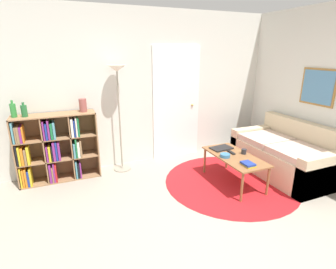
{
  "coord_description": "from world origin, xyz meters",
  "views": [
    {
      "loc": [
        -1.35,
        -1.66,
        1.92
      ],
      "look_at": [
        -0.05,
        1.45,
        0.85
      ],
      "focal_mm": 28.0,
      "sensor_mm": 36.0,
      "label": 1
    }
  ],
  "objects_px": {
    "floor_lamp": "(118,86)",
    "bowl": "(225,155)",
    "laptop": "(221,148)",
    "bottle_middle": "(24,111)",
    "coffee_table": "(235,158)",
    "couch": "(286,156)",
    "bottle_left": "(13,110)",
    "vase_on_shelf": "(83,105)",
    "bookshelf": "(53,148)",
    "cup": "(244,151)"
  },
  "relations": [
    {
      "from": "bottle_middle",
      "to": "bottle_left",
      "type": "bearing_deg",
      "value": 169.98
    },
    {
      "from": "bottle_middle",
      "to": "laptop",
      "type": "bearing_deg",
      "value": -16.6
    },
    {
      "from": "floor_lamp",
      "to": "bottle_left",
      "type": "bearing_deg",
      "value": 178.92
    },
    {
      "from": "coffee_table",
      "to": "bottle_middle",
      "type": "height_order",
      "value": "bottle_middle"
    },
    {
      "from": "bookshelf",
      "to": "couch",
      "type": "distance_m",
      "value": 3.68
    },
    {
      "from": "laptop",
      "to": "vase_on_shelf",
      "type": "bearing_deg",
      "value": 156.85
    },
    {
      "from": "coffee_table",
      "to": "vase_on_shelf",
      "type": "height_order",
      "value": "vase_on_shelf"
    },
    {
      "from": "bookshelf",
      "to": "vase_on_shelf",
      "type": "distance_m",
      "value": 0.8
    },
    {
      "from": "coffee_table",
      "to": "cup",
      "type": "bearing_deg",
      "value": 2.11
    },
    {
      "from": "coffee_table",
      "to": "bottle_left",
      "type": "distance_m",
      "value": 3.22
    },
    {
      "from": "laptop",
      "to": "coffee_table",
      "type": "bearing_deg",
      "value": -86.31
    },
    {
      "from": "laptop",
      "to": "bottle_left",
      "type": "height_order",
      "value": "bottle_left"
    },
    {
      "from": "floor_lamp",
      "to": "cup",
      "type": "xyz_separation_m",
      "value": [
        1.61,
        -1.13,
        -0.92
      ]
    },
    {
      "from": "bowl",
      "to": "couch",
      "type": "bearing_deg",
      "value": -1.66
    },
    {
      "from": "laptop",
      "to": "bowl",
      "type": "xyz_separation_m",
      "value": [
        -0.14,
        -0.31,
        0.01
      ]
    },
    {
      "from": "floor_lamp",
      "to": "bowl",
      "type": "relative_size",
      "value": 11.88
    },
    {
      "from": "cup",
      "to": "vase_on_shelf",
      "type": "bearing_deg",
      "value": 151.74
    },
    {
      "from": "cup",
      "to": "vase_on_shelf",
      "type": "relative_size",
      "value": 0.38
    },
    {
      "from": "couch",
      "to": "floor_lamp",
      "type": "bearing_deg",
      "value": 154.58
    },
    {
      "from": "laptop",
      "to": "vase_on_shelf",
      "type": "relative_size",
      "value": 1.8
    },
    {
      "from": "coffee_table",
      "to": "vase_on_shelf",
      "type": "xyz_separation_m",
      "value": [
        -1.99,
        1.16,
        0.74
      ]
    },
    {
      "from": "bookshelf",
      "to": "vase_on_shelf",
      "type": "bearing_deg",
      "value": -0.28
    },
    {
      "from": "floor_lamp",
      "to": "bottle_middle",
      "type": "xyz_separation_m",
      "value": [
        -1.33,
        0.0,
        -0.28
      ]
    },
    {
      "from": "bottle_left",
      "to": "bottle_middle",
      "type": "bearing_deg",
      "value": -10.02
    },
    {
      "from": "couch",
      "to": "coffee_table",
      "type": "height_order",
      "value": "couch"
    },
    {
      "from": "floor_lamp",
      "to": "bowl",
      "type": "xyz_separation_m",
      "value": [
        1.28,
        -1.13,
        -0.94
      ]
    },
    {
      "from": "bookshelf",
      "to": "couch",
      "type": "relative_size",
      "value": 0.73
    },
    {
      "from": "bookshelf",
      "to": "coffee_table",
      "type": "xyz_separation_m",
      "value": [
        2.47,
        -1.16,
        -0.12
      ]
    },
    {
      "from": "bookshelf",
      "to": "laptop",
      "type": "xyz_separation_m",
      "value": [
        2.45,
        -0.84,
        -0.06
      ]
    },
    {
      "from": "bottle_middle",
      "to": "vase_on_shelf",
      "type": "bearing_deg",
      "value": 1.31
    },
    {
      "from": "floor_lamp",
      "to": "coffee_table",
      "type": "height_order",
      "value": "floor_lamp"
    },
    {
      "from": "coffee_table",
      "to": "bowl",
      "type": "bearing_deg",
      "value": 175.69
    },
    {
      "from": "couch",
      "to": "cup",
      "type": "xyz_separation_m",
      "value": [
        -0.84,
        0.03,
        0.19
      ]
    },
    {
      "from": "floor_lamp",
      "to": "bottle_left",
      "type": "relative_size",
      "value": 7.19
    },
    {
      "from": "bowl",
      "to": "bottle_left",
      "type": "distance_m",
      "value": 3.06
    },
    {
      "from": "bookshelf",
      "to": "cup",
      "type": "relative_size",
      "value": 15.29
    },
    {
      "from": "bowl",
      "to": "vase_on_shelf",
      "type": "bearing_deg",
      "value": 147.73
    },
    {
      "from": "bookshelf",
      "to": "floor_lamp",
      "type": "distance_m",
      "value": 1.37
    },
    {
      "from": "laptop",
      "to": "bottle_middle",
      "type": "bearing_deg",
      "value": 163.4
    },
    {
      "from": "bottle_left",
      "to": "bottle_middle",
      "type": "xyz_separation_m",
      "value": [
        0.13,
        -0.02,
        -0.01
      ]
    },
    {
      "from": "bookshelf",
      "to": "vase_on_shelf",
      "type": "relative_size",
      "value": 5.88
    },
    {
      "from": "bowl",
      "to": "bottle_left",
      "type": "xyz_separation_m",
      "value": [
        -2.75,
        1.16,
        0.67
      ]
    },
    {
      "from": "floor_lamp",
      "to": "bowl",
      "type": "height_order",
      "value": "floor_lamp"
    },
    {
      "from": "coffee_table",
      "to": "laptop",
      "type": "distance_m",
      "value": 0.33
    },
    {
      "from": "vase_on_shelf",
      "to": "bottle_middle",
      "type": "bearing_deg",
      "value": -178.69
    },
    {
      "from": "couch",
      "to": "bottle_left",
      "type": "relative_size",
      "value": 6.67
    },
    {
      "from": "bookshelf",
      "to": "bottle_middle",
      "type": "xyz_separation_m",
      "value": [
        -0.3,
        -0.02,
        0.61
      ]
    },
    {
      "from": "bookshelf",
      "to": "coffee_table",
      "type": "bearing_deg",
      "value": -25.21
    },
    {
      "from": "bottle_left",
      "to": "couch",
      "type": "bearing_deg",
      "value": -16.91
    },
    {
      "from": "coffee_table",
      "to": "laptop",
      "type": "xyz_separation_m",
      "value": [
        -0.02,
        0.32,
        0.06
      ]
    }
  ]
}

